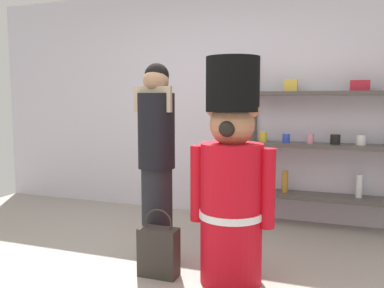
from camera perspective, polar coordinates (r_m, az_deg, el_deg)
The scene contains 5 objects.
back_wall at distance 4.71m, azimuth 6.08°, elevation 5.80°, with size 6.40×0.12×2.60m, color silver.
merchandise_shelf at distance 4.38m, azimuth 17.96°, elevation 0.21°, with size 1.53×0.35×1.79m.
teddy_bear_guard at distance 2.93m, azimuth 5.59°, elevation -5.20°, with size 0.62×0.47×1.63m.
person_shopper at distance 3.26m, azimuth -5.00°, elevation -2.11°, with size 0.31×0.29×1.62m.
shopping_bag at distance 3.17m, azimuth -4.72°, elevation -14.80°, with size 0.30×0.15×0.52m.
Camera 1 is at (1.12, -2.37, 1.33)m, focal length 37.90 mm.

